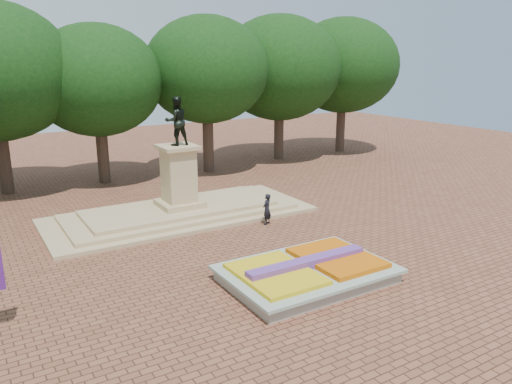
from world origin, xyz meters
The scene contains 5 objects.
ground centered at (0.00, 0.00, 0.00)m, with size 90.00×90.00×0.00m, color brown.
flower_bed centered at (1.03, -2.00, 0.38)m, with size 6.30×4.30×0.91m.
monument centered at (0.00, 8.00, 0.88)m, with size 14.00×6.00×6.40m.
tree_row_back centered at (2.33, 18.00, 6.67)m, with size 44.80×8.80×10.43m.
pedestrian centered at (3.31, 4.50, 0.81)m, with size 0.59×0.39×1.62m, color black.
Camera 1 is at (-9.83, -16.04, 8.30)m, focal length 35.00 mm.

